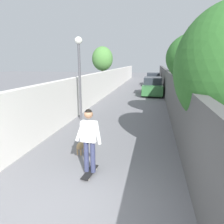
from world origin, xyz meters
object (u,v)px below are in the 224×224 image
object	(u,v)px
person_skateboarder	(89,136)
skateboard	(90,172)
dog	(81,145)
lamp_post	(79,64)
tree_left_far	(102,59)
car_near	(153,87)
tree_right_near	(195,58)
car_far	(153,79)
tree_right_mid	(190,58)

from	to	relation	value
person_skateboarder	skateboard	bearing A→B (deg)	0.18
skateboard	dog	world-z (taller)	dog
lamp_post	skateboard	size ratio (longest dim) A/B	4.98
tree_left_far	person_skateboarder	size ratio (longest dim) A/B	2.60
person_skateboarder	dog	bearing A→B (deg)	28.36
tree_left_far	car_near	size ratio (longest dim) A/B	1.06
tree_right_near	car_near	size ratio (longest dim) A/B	1.02
skateboard	car_near	distance (m)	14.51
skateboard	car_far	distance (m)	22.28
tree_left_far	lamp_post	size ratio (longest dim) A/B	1.08
car_far	dog	bearing A→B (deg)	174.20
skateboard	car_near	size ratio (longest dim) A/B	0.20
car_near	dog	bearing A→B (deg)	170.81
lamp_post	car_far	xyz separation A→B (m)	(17.04, -3.49, -2.08)
person_skateboarder	car_near	bearing A→B (deg)	-5.78
tree_right_near	tree_right_mid	xyz separation A→B (m)	(5.50, -0.55, 0.07)
person_skateboarder	car_far	distance (m)	22.27
dog	car_far	xyz separation A→B (m)	(20.98, -2.13, 0.44)
person_skateboarder	dog	xyz separation A→B (m)	(1.24, 0.67, -0.80)
lamp_post	car_near	bearing A→B (deg)	-20.68
tree_right_mid	person_skateboarder	bearing A→B (deg)	160.77
lamp_post	dog	size ratio (longest dim) A/B	2.63
lamp_post	person_skateboarder	world-z (taller)	lamp_post
tree_right_near	person_skateboarder	size ratio (longest dim) A/B	2.50
tree_left_far	lamp_post	world-z (taller)	tree_left_far
tree_right_near	car_near	xyz separation A→B (m)	(8.64, 1.92, -2.35)
lamp_post	dog	bearing A→B (deg)	-160.99
tree_right_mid	car_near	world-z (taller)	tree_right_mid
car_far	person_skateboarder	bearing A→B (deg)	176.24
tree_right_near	car_far	size ratio (longest dim) A/B	0.97
tree_right_mid	person_skateboarder	xyz separation A→B (m)	(-11.28, 3.94, -2.06)
car_near	car_far	size ratio (longest dim) A/B	0.95
tree_right_near	tree_left_far	world-z (taller)	tree_left_far
skateboard	person_skateboarder	bearing A→B (deg)	-179.82
tree_left_far	car_far	size ratio (longest dim) A/B	1.00
tree_right_near	dog	world-z (taller)	tree_right_near
skateboard	car_far	bearing A→B (deg)	-3.76
tree_right_mid	skateboard	size ratio (longest dim) A/B	5.48
person_skateboarder	dog	size ratio (longest dim) A/B	1.10
dog	car_far	size ratio (longest dim) A/B	0.35
tree_left_far	lamp_post	distance (m)	12.23
skateboard	lamp_post	bearing A→B (deg)	21.37
tree_right_near	skateboard	bearing A→B (deg)	149.68
tree_left_far	person_skateboarder	xyz separation A→B (m)	(-17.28, -3.77, -2.07)
tree_right_mid	person_skateboarder	distance (m)	12.12
tree_left_far	car_far	xyz separation A→B (m)	(4.94, -5.23, -2.43)
person_skateboarder	tree_right_near	bearing A→B (deg)	-30.32
tree_right_near	car_near	world-z (taller)	tree_right_near
tree_right_near	tree_right_mid	distance (m)	5.53
tree_right_near	person_skateboarder	bearing A→B (deg)	149.68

